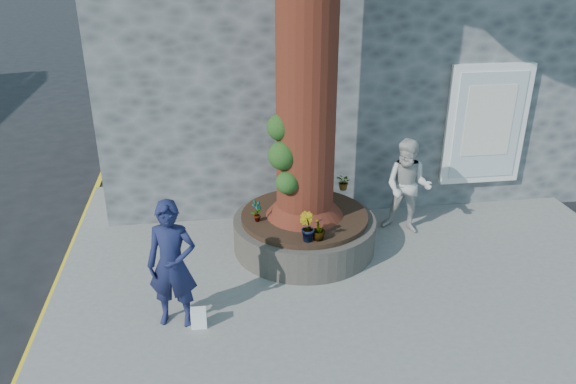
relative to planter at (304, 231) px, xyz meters
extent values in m
plane|color=black|center=(-0.80, -2.00, -0.41)|extent=(120.00, 120.00, 0.00)
cube|color=slate|center=(0.70, -1.00, -0.35)|extent=(9.00, 8.00, 0.12)
cube|color=yellow|center=(-3.85, -1.00, -0.41)|extent=(0.10, 30.00, 0.01)
cube|color=#474A4C|center=(1.70, 5.20, 2.59)|extent=(10.00, 8.00, 6.00)
cube|color=white|center=(3.50, 1.14, 1.29)|extent=(1.50, 0.12, 2.20)
cube|color=silver|center=(3.50, 1.08, 1.29)|extent=(1.25, 0.04, 1.95)
cube|color=silver|center=(3.50, 1.06, 1.39)|extent=(0.90, 0.02, 1.30)
cylinder|color=black|center=(0.00, 0.00, -0.03)|extent=(2.30, 2.30, 0.52)
cylinder|color=black|center=(0.00, 0.00, 0.27)|extent=(2.04, 2.04, 0.08)
cone|color=#4B2012|center=(0.00, 0.00, 0.66)|extent=(1.24, 1.24, 0.70)
sphere|color=#153913|center=(-0.38, -0.20, 1.41)|extent=(0.44, 0.44, 0.44)
sphere|color=#153913|center=(-0.32, -0.30, 1.01)|extent=(0.36, 0.36, 0.36)
sphere|color=#153913|center=(-0.40, -0.08, 1.81)|extent=(0.40, 0.40, 0.40)
imported|color=#161B3E|center=(-2.00, -1.71, 0.58)|extent=(0.70, 0.53, 1.75)
imported|color=beige|center=(1.82, 0.32, 0.54)|extent=(1.01, 0.95, 1.66)
cube|color=white|center=(-1.71, -1.87, -0.15)|extent=(0.20, 0.12, 0.28)
imported|color=gray|center=(-0.78, -0.14, 0.48)|extent=(0.22, 0.22, 0.35)
imported|color=gray|center=(-0.12, -0.85, 0.53)|extent=(0.33, 0.33, 0.44)
imported|color=gray|center=(0.06, -0.85, 0.49)|extent=(0.28, 0.28, 0.36)
imported|color=gray|center=(0.85, 0.85, 0.46)|extent=(0.35, 0.35, 0.30)
camera|label=1|loc=(-1.42, -7.95, 4.35)|focal=35.00mm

